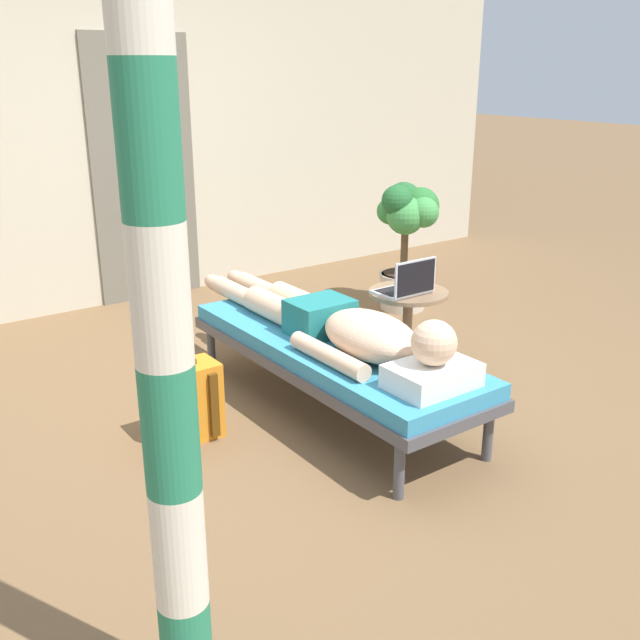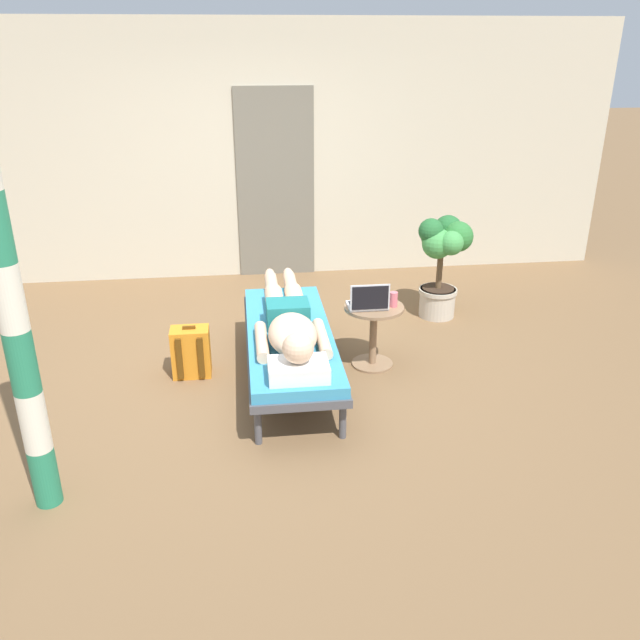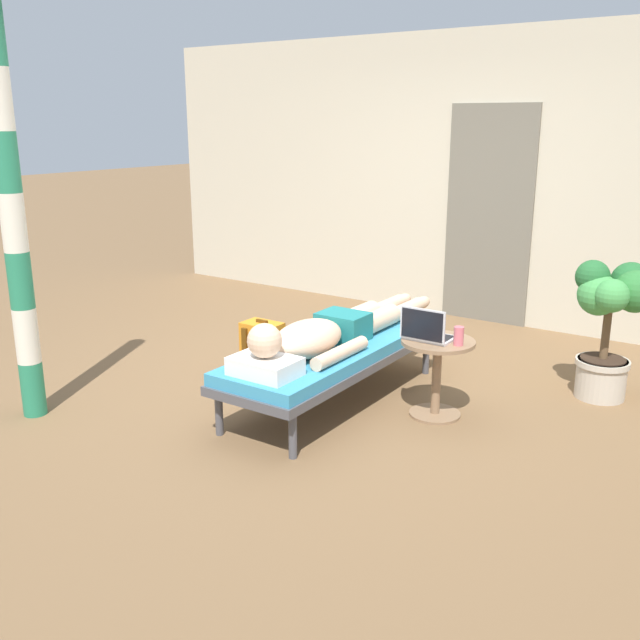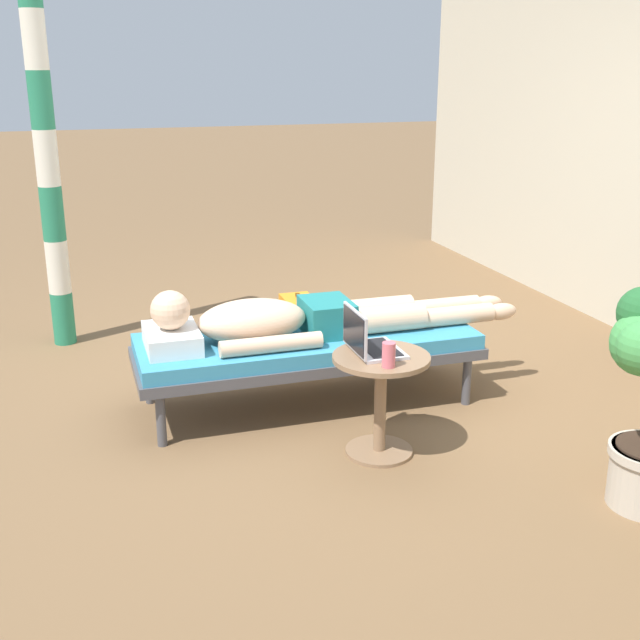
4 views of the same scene
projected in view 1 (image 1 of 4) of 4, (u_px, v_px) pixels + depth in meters
ground_plane at (283, 410)px, 4.06m from camera, size 40.00×40.00×0.00m
house_wall_back at (126, 127)px, 5.65m from camera, size 7.60×0.20×2.70m
house_door_panel at (144, 171)px, 5.71m from camera, size 0.84×0.03×2.04m
lounge_chair at (333, 352)px, 3.94m from camera, size 0.67×1.93×0.42m
person_reclining at (341, 326)px, 3.83m from camera, size 0.53×2.17×0.32m
side_table at (407, 317)px, 4.45m from camera, size 0.48×0.48×0.52m
laptop at (407, 285)px, 4.30m from camera, size 0.31×0.24×0.23m
drink_glass at (430, 278)px, 4.44m from camera, size 0.06×0.06×0.12m
backpack at (189, 402)px, 3.70m from camera, size 0.30×0.26×0.42m
potted_plant at (407, 231)px, 5.56m from camera, size 0.53×0.53×0.98m
porch_post at (160, 295)px, 1.79m from camera, size 0.15×0.15×2.56m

